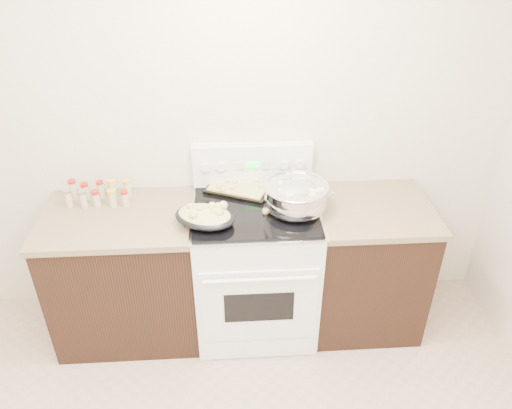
{
  "coord_description": "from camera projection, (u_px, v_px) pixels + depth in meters",
  "views": [
    {
      "loc": [
        0.19,
        -1.1,
        2.58
      ],
      "look_at": [
        0.35,
        1.37,
        1.0
      ],
      "focal_mm": 35.0,
      "sensor_mm": 36.0,
      "label": 1
    }
  ],
  "objects": [
    {
      "name": "baking_sheet",
      "position": [
        240.0,
        187.0,
        3.19
      ],
      "size": [
        0.48,
        0.41,
        0.06
      ],
      "color": "black",
      "rests_on": "kitchen_range"
    },
    {
      "name": "spice_jars",
      "position": [
        99.0,
        193.0,
        3.08
      ],
      "size": [
        0.39,
        0.15,
        0.13
      ],
      "color": "#BFB28C",
      "rests_on": "counter_left"
    },
    {
      "name": "kitchen_range",
      "position": [
        255.0,
        266.0,
        3.26
      ],
      "size": [
        0.78,
        0.73,
        1.22
      ],
      "color": "white",
      "rests_on": "ground"
    },
    {
      "name": "roasting_pan",
      "position": [
        205.0,
        216.0,
        2.85
      ],
      "size": [
        0.43,
        0.38,
        0.12
      ],
      "color": "black",
      "rests_on": "kitchen_range"
    },
    {
      "name": "mixing_bowl",
      "position": [
        296.0,
        198.0,
        2.94
      ],
      "size": [
        0.5,
        0.5,
        0.22
      ],
      "color": "silver",
      "rests_on": "kitchen_range"
    },
    {
      "name": "wooden_spoon",
      "position": [
        268.0,
        208.0,
        2.98
      ],
      "size": [
        0.14,
        0.22,
        0.04
      ],
      "color": "tan",
      "rests_on": "kitchen_range"
    },
    {
      "name": "blue_ladle",
      "position": [
        313.0,
        206.0,
        2.96
      ],
      "size": [
        0.21,
        0.2,
        0.1
      ],
      "color": "#7FACBE",
      "rests_on": "kitchen_range"
    },
    {
      "name": "counter_left",
      "position": [
        128.0,
        274.0,
        3.23
      ],
      "size": [
        0.93,
        0.67,
        0.92
      ],
      "color": "black",
      "rests_on": "ground"
    },
    {
      "name": "room_shell",
      "position": [
        162.0,
        260.0,
        1.39
      ],
      "size": [
        4.1,
        3.6,
        2.75
      ],
      "color": "beige",
      "rests_on": "ground"
    },
    {
      "name": "counter_right",
      "position": [
        365.0,
        264.0,
        3.31
      ],
      "size": [
        0.73,
        0.67,
        0.92
      ],
      "color": "black",
      "rests_on": "ground"
    }
  ]
}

